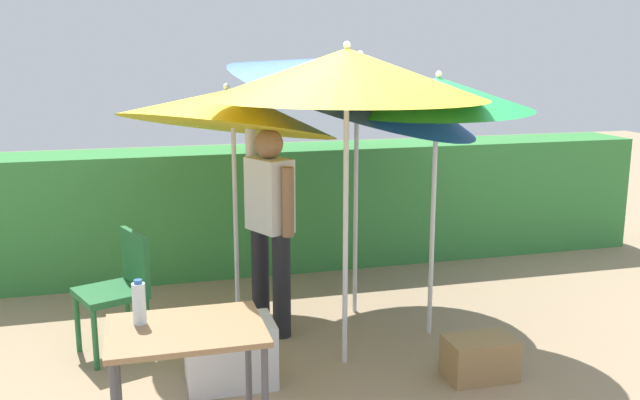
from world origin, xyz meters
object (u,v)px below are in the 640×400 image
at_px(bottle_water, 139,303).
at_px(umbrella_rainbow, 230,109).
at_px(crate_cardboard, 480,358).
at_px(folding_table, 186,345).
at_px(umbrella_navy, 347,74).
at_px(umbrella_orange, 438,95).
at_px(cooler_box, 230,353).
at_px(person_vendor, 270,216).
at_px(umbrella_yellow, 359,79).
at_px(chair_plastic, 120,285).

bearing_deg(bottle_water, umbrella_rainbow, 68.48).
xyz_separation_m(crate_cardboard, folding_table, (-1.97, -0.52, 0.54)).
height_order(umbrella_rainbow, umbrella_navy, umbrella_navy).
bearing_deg(crate_cardboard, umbrella_orange, 90.60).
distance_m(crate_cardboard, bottle_water, 2.36).
bearing_deg(umbrella_navy, umbrella_orange, 22.38).
relative_size(cooler_box, bottle_water, 2.41).
distance_m(person_vendor, bottle_water, 1.86).
bearing_deg(crate_cardboard, umbrella_yellow, 105.87).
height_order(umbrella_yellow, folding_table, umbrella_yellow).
distance_m(person_vendor, crate_cardboard, 1.85).
bearing_deg(cooler_box, umbrella_rainbow, 80.29).
height_order(chair_plastic, cooler_box, chair_plastic).
height_order(umbrella_navy, folding_table, umbrella_navy).
bearing_deg(umbrella_rainbow, chair_plastic, -153.09).
bearing_deg(chair_plastic, crate_cardboard, -24.65).
relative_size(chair_plastic, folding_table, 1.11).
bearing_deg(umbrella_yellow, cooler_box, -138.62).
height_order(crate_cardboard, bottle_water, bottle_water).
distance_m(umbrella_orange, folding_table, 2.64).
bearing_deg(bottle_water, person_vendor, 57.61).
distance_m(chair_plastic, folding_table, 1.64).
distance_m(umbrella_rainbow, umbrella_yellow, 1.06).
height_order(umbrella_rainbow, umbrella_yellow, umbrella_yellow).
relative_size(umbrella_navy, crate_cardboard, 4.80).
bearing_deg(umbrella_rainbow, umbrella_yellow, -4.80).
xyz_separation_m(umbrella_yellow, chair_plastic, (-1.92, -0.37, -1.44)).
relative_size(umbrella_rainbow, bottle_water, 8.81).
height_order(umbrella_rainbow, bottle_water, umbrella_rainbow).
bearing_deg(crate_cardboard, cooler_box, 167.68).
distance_m(umbrella_yellow, crate_cardboard, 2.35).
bearing_deg(cooler_box, umbrella_navy, 7.90).
xyz_separation_m(umbrella_rainbow, crate_cardboard, (1.44, -1.52, -1.59)).
relative_size(umbrella_orange, cooler_box, 3.51).
relative_size(umbrella_yellow, cooler_box, 4.38).
xyz_separation_m(umbrella_yellow, person_vendor, (-0.79, -0.27, -1.02)).
bearing_deg(umbrella_navy, crate_cardboard, -30.24).
bearing_deg(folding_table, umbrella_navy, 40.36).
height_order(umbrella_orange, person_vendor, umbrella_orange).
xyz_separation_m(umbrella_rainbow, umbrella_navy, (0.63, -1.05, 0.29)).
height_order(umbrella_rainbow, crate_cardboard, umbrella_rainbow).
bearing_deg(umbrella_navy, umbrella_yellow, 67.48).
xyz_separation_m(person_vendor, folding_table, (-0.77, -1.68, -0.25)).
height_order(umbrella_orange, crate_cardboard, umbrella_orange).
distance_m(umbrella_rainbow, folding_table, 2.36).
xyz_separation_m(umbrella_orange, person_vendor, (-1.19, 0.36, -0.92)).
xyz_separation_m(umbrella_orange, folding_table, (-1.96, -1.32, -1.17)).
bearing_deg(chair_plastic, bottle_water, -84.77).
bearing_deg(umbrella_orange, crate_cardboard, -89.40).
bearing_deg(cooler_box, bottle_water, -126.37).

